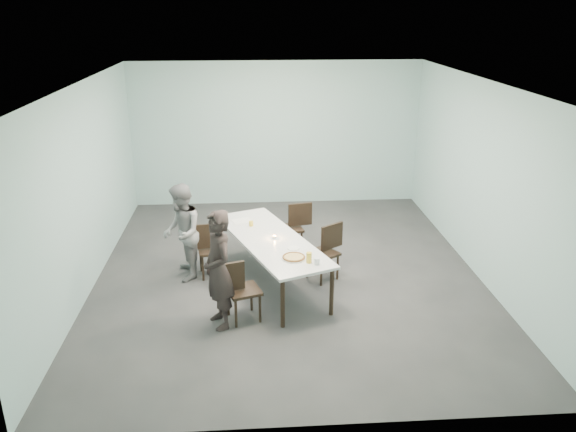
{
  "coord_description": "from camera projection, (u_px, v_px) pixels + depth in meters",
  "views": [
    {
      "loc": [
        -0.56,
        -8.08,
        4.03
      ],
      "look_at": [
        0.0,
        -0.05,
        1.0
      ],
      "focal_mm": 35.0,
      "sensor_mm": 36.0,
      "label": 1
    }
  ],
  "objects": [
    {
      "name": "chair_far_left",
      "position": [
        207.0,
        246.0,
        8.77
      ],
      "size": [
        0.64,
        0.49,
        0.87
      ],
      "rotation": [
        0.0,
        0.0,
        0.17
      ],
      "color": "black",
      "rests_on": "ground"
    },
    {
      "name": "beer_glass",
      "position": [
        309.0,
        258.0,
        7.6
      ],
      "size": [
        0.08,
        0.08,
        0.15
      ],
      "primitive_type": "cylinder",
      "color": "yellow",
      "rests_on": "table"
    },
    {
      "name": "chair_far_right",
      "position": [
        294.0,
        224.0,
        9.65
      ],
      "size": [
        0.64,
        0.5,
        0.87
      ],
      "rotation": [
        0.0,
        0.0,
        3.34
      ],
      "color": "black",
      "rests_on": "ground"
    },
    {
      "name": "diner_near",
      "position": [
        218.0,
        270.0,
        7.28
      ],
      "size": [
        0.58,
        0.69,
        1.62
      ],
      "primitive_type": "imported",
      "rotation": [
        0.0,
        0.0,
        -1.18
      ],
      "color": "black",
      "rests_on": "ground"
    },
    {
      "name": "chair_near_left",
      "position": [
        238.0,
        287.0,
        7.5
      ],
      "size": [
        0.65,
        0.53,
        0.87
      ],
      "rotation": [
        0.0,
        0.0,
        0.34
      ],
      "color": "black",
      "rests_on": "ground"
    },
    {
      "name": "table",
      "position": [
        271.0,
        242.0,
        8.44
      ],
      "size": [
        1.79,
        2.75,
        0.75
      ],
      "rotation": [
        0.0,
        0.0,
        0.37
      ],
      "color": "white",
      "rests_on": "ground"
    },
    {
      "name": "side_plate",
      "position": [
        293.0,
        248.0,
        8.07
      ],
      "size": [
        0.18,
        0.18,
        0.01
      ],
      "primitive_type": "cylinder",
      "color": "white",
      "rests_on": "table"
    },
    {
      "name": "amber_tumbler",
      "position": [
        251.0,
        224.0,
        8.88
      ],
      "size": [
        0.07,
        0.07,
        0.08
      ],
      "primitive_type": "cylinder",
      "color": "yellow",
      "rests_on": "table"
    },
    {
      "name": "menu",
      "position": [
        242.0,
        221.0,
        9.1
      ],
      "size": [
        0.36,
        0.31,
        0.01
      ],
      "primitive_type": "cube",
      "rotation": [
        0.0,
        0.0,
        0.37
      ],
      "color": "silver",
      "rests_on": "table"
    },
    {
      "name": "ground",
      "position": [
        288.0,
        273.0,
        9.0
      ],
      "size": [
        7.0,
        7.0,
        0.0
      ],
      "primitive_type": "plane",
      "color": "#333335",
      "rests_on": "ground"
    },
    {
      "name": "pizza",
      "position": [
        294.0,
        257.0,
        7.74
      ],
      "size": [
        0.34,
        0.34,
        0.04
      ],
      "color": "white",
      "rests_on": "table"
    },
    {
      "name": "room_shell",
      "position": [
        288.0,
        150.0,
        8.29
      ],
      "size": [
        6.02,
        7.02,
        3.01
      ],
      "color": "#A1C9CB",
      "rests_on": "ground"
    },
    {
      "name": "water_tumbler",
      "position": [
        317.0,
        261.0,
        7.56
      ],
      "size": [
        0.08,
        0.08,
        0.09
      ],
      "primitive_type": "cylinder",
      "color": "silver",
      "rests_on": "table"
    },
    {
      "name": "diner_far",
      "position": [
        182.0,
        232.0,
        8.61
      ],
      "size": [
        0.66,
        0.8,
        1.52
      ],
      "primitive_type": "imported",
      "rotation": [
        0.0,
        0.0,
        -1.45
      ],
      "color": "gray",
      "rests_on": "ground"
    },
    {
      "name": "chair_near_right",
      "position": [
        326.0,
        248.0,
        8.7
      ],
      "size": [
        0.63,
        0.58,
        0.87
      ],
      "rotation": [
        0.0,
        0.0,
        3.74
      ],
      "color": "black",
      "rests_on": "ground"
    },
    {
      "name": "tealight",
      "position": [
        274.0,
        237.0,
        8.41
      ],
      "size": [
        0.06,
        0.06,
        0.05
      ],
      "color": "silver",
      "rests_on": "table"
    }
  ]
}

